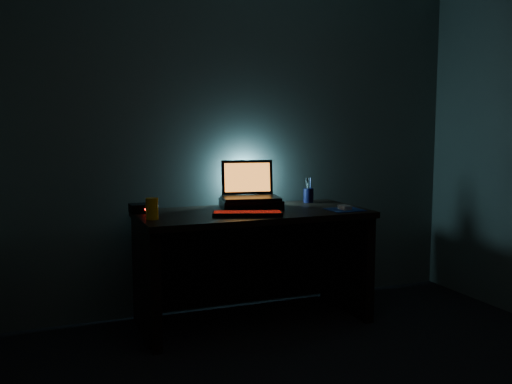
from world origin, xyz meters
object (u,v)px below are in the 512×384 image
pen_cup (308,195)px  mouse (345,207)px  juice_glass (152,209)px  laptop (249,190)px  router (143,208)px  keyboard (247,214)px

pen_cup → mouse: bearing=-82.3°
pen_cup → juice_glass: bearing=-164.7°
laptop → router: 0.73m
keyboard → juice_glass: size_ratio=3.51×
router → keyboard: bearing=-34.3°
keyboard → juice_glass: juice_glass is taller
juice_glass → laptop: bearing=20.7°
pen_cup → router: pen_cup is taller
pen_cup → juice_glass: juice_glass is taller
keyboard → pen_cup: 0.75m
keyboard → pen_cup: bearing=52.0°
mouse → juice_glass: (-1.26, 0.09, 0.05)m
laptop → pen_cup: (0.48, 0.06, -0.07)m
keyboard → router: size_ratio=2.66×
keyboard → mouse: (0.69, -0.01, 0.00)m
pen_cup → router: bearing=-178.3°
laptop → pen_cup: 0.49m
juice_glass → router: juice_glass is taller
mouse → router: 1.32m
keyboard → mouse: mouse is taller
mouse → pen_cup: bearing=95.9°
router → pen_cup: bearing=0.3°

